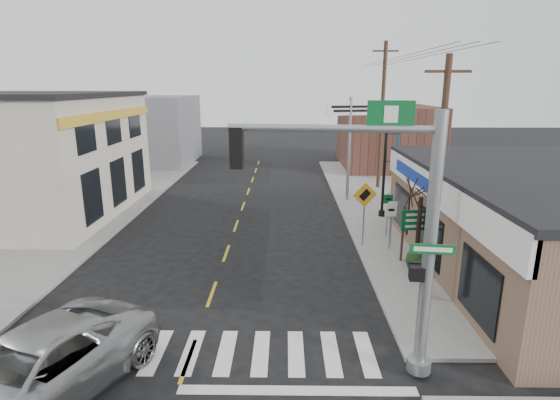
{
  "coord_description": "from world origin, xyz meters",
  "views": [
    {
      "loc": [
        2.69,
        -10.53,
        7.38
      ],
      "look_at": [
        2.46,
        6.9,
        2.8
      ],
      "focal_mm": 28.0,
      "sensor_mm": 36.0,
      "label": 1
    }
  ],
  "objects_px": {
    "guide_sign": "(417,225)",
    "bare_tree": "(422,185)",
    "utility_pole_near": "(438,180)",
    "dance_center_sign": "(350,123)",
    "suv": "(30,372)",
    "traffic_signal_pole": "(398,221)",
    "fire_hydrant": "(425,257)",
    "lamp_post": "(386,157)",
    "utility_pole_far": "(382,115)"
  },
  "relations": [
    {
      "from": "suv",
      "to": "utility_pole_far",
      "type": "height_order",
      "value": "utility_pole_far"
    },
    {
      "from": "lamp_post",
      "to": "guide_sign",
      "type": "bearing_deg",
      "value": -108.04
    },
    {
      "from": "suv",
      "to": "fire_hydrant",
      "type": "xyz_separation_m",
      "value": [
        11.77,
        8.19,
        -0.4
      ]
    },
    {
      "from": "guide_sign",
      "to": "lamp_post",
      "type": "relative_size",
      "value": 0.41
    },
    {
      "from": "suv",
      "to": "bare_tree",
      "type": "bearing_deg",
      "value": 59.26
    },
    {
      "from": "dance_center_sign",
      "to": "utility_pole_far",
      "type": "xyz_separation_m",
      "value": [
        2.76,
        3.68,
        0.27
      ]
    },
    {
      "from": "traffic_signal_pole",
      "to": "fire_hydrant",
      "type": "relative_size",
      "value": 10.6
    },
    {
      "from": "fire_hydrant",
      "to": "bare_tree",
      "type": "xyz_separation_m",
      "value": [
        -0.33,
        0.19,
        3.04
      ]
    },
    {
      "from": "traffic_signal_pole",
      "to": "guide_sign",
      "type": "relative_size",
      "value": 2.84
    },
    {
      "from": "traffic_signal_pole",
      "to": "guide_sign",
      "type": "bearing_deg",
      "value": 75.89
    },
    {
      "from": "utility_pole_near",
      "to": "utility_pole_far",
      "type": "relative_size",
      "value": 0.8
    },
    {
      "from": "suv",
      "to": "guide_sign",
      "type": "relative_size",
      "value": 2.62
    },
    {
      "from": "lamp_post",
      "to": "utility_pole_near",
      "type": "xyz_separation_m",
      "value": [
        -0.51,
        -9.82,
        0.8
      ]
    },
    {
      "from": "bare_tree",
      "to": "suv",
      "type": "bearing_deg",
      "value": -143.78
    },
    {
      "from": "guide_sign",
      "to": "dance_center_sign",
      "type": "xyz_separation_m",
      "value": [
        -1.46,
        10.38,
        3.36
      ]
    },
    {
      "from": "dance_center_sign",
      "to": "bare_tree",
      "type": "xyz_separation_m",
      "value": [
        1.44,
        -10.7,
        -1.57
      ]
    },
    {
      "from": "fire_hydrant",
      "to": "utility_pole_near",
      "type": "relative_size",
      "value": 0.08
    },
    {
      "from": "guide_sign",
      "to": "bare_tree",
      "type": "bearing_deg",
      "value": -100.7
    },
    {
      "from": "utility_pole_near",
      "to": "traffic_signal_pole",
      "type": "bearing_deg",
      "value": -116.12
    },
    {
      "from": "dance_center_sign",
      "to": "bare_tree",
      "type": "relative_size",
      "value": 1.52
    },
    {
      "from": "traffic_signal_pole",
      "to": "guide_sign",
      "type": "distance_m",
      "value": 8.35
    },
    {
      "from": "fire_hydrant",
      "to": "bare_tree",
      "type": "bearing_deg",
      "value": 149.52
    },
    {
      "from": "fire_hydrant",
      "to": "lamp_post",
      "type": "xyz_separation_m",
      "value": [
        -0.24,
        7.12,
        3.06
      ]
    },
    {
      "from": "suv",
      "to": "utility_pole_near",
      "type": "bearing_deg",
      "value": 49.5
    },
    {
      "from": "fire_hydrant",
      "to": "bare_tree",
      "type": "distance_m",
      "value": 3.06
    },
    {
      "from": "suv",
      "to": "lamp_post",
      "type": "xyz_separation_m",
      "value": [
        11.53,
        15.3,
        2.65
      ]
    },
    {
      "from": "lamp_post",
      "to": "utility_pole_far",
      "type": "height_order",
      "value": "utility_pole_far"
    },
    {
      "from": "suv",
      "to": "guide_sign",
      "type": "distance_m",
      "value": 14.42
    },
    {
      "from": "dance_center_sign",
      "to": "utility_pole_far",
      "type": "distance_m",
      "value": 4.61
    },
    {
      "from": "guide_sign",
      "to": "fire_hydrant",
      "type": "xyz_separation_m",
      "value": [
        0.3,
        -0.51,
        -1.24
      ]
    },
    {
      "from": "lamp_post",
      "to": "dance_center_sign",
      "type": "bearing_deg",
      "value": 94.48
    },
    {
      "from": "dance_center_sign",
      "to": "utility_pole_near",
      "type": "bearing_deg",
      "value": -95.95
    },
    {
      "from": "utility_pole_far",
      "to": "fire_hydrant",
      "type": "bearing_deg",
      "value": -94.97
    },
    {
      "from": "utility_pole_far",
      "to": "bare_tree",
      "type": "bearing_deg",
      "value": -96.32
    },
    {
      "from": "fire_hydrant",
      "to": "dance_center_sign",
      "type": "xyz_separation_m",
      "value": [
        -1.76,
        10.89,
        4.61
      ]
    },
    {
      "from": "suv",
      "to": "traffic_signal_pole",
      "type": "bearing_deg",
      "value": 31.31
    },
    {
      "from": "fire_hydrant",
      "to": "lamp_post",
      "type": "bearing_deg",
      "value": 91.92
    },
    {
      "from": "guide_sign",
      "to": "utility_pole_near",
      "type": "relative_size",
      "value": 0.3
    },
    {
      "from": "traffic_signal_pole",
      "to": "bare_tree",
      "type": "relative_size",
      "value": 1.61
    },
    {
      "from": "traffic_signal_pole",
      "to": "lamp_post",
      "type": "distance_m",
      "value": 14.36
    },
    {
      "from": "traffic_signal_pole",
      "to": "lamp_post",
      "type": "xyz_separation_m",
      "value": [
        2.89,
        14.05,
        -0.71
      ]
    },
    {
      "from": "suv",
      "to": "utility_pole_far",
      "type": "xyz_separation_m",
      "value": [
        12.77,
        22.76,
        4.48
      ]
    },
    {
      "from": "suv",
      "to": "traffic_signal_pole",
      "type": "height_order",
      "value": "traffic_signal_pole"
    },
    {
      "from": "dance_center_sign",
      "to": "bare_tree",
      "type": "height_order",
      "value": "dance_center_sign"
    },
    {
      "from": "lamp_post",
      "to": "utility_pole_near",
      "type": "relative_size",
      "value": 0.72
    },
    {
      "from": "bare_tree",
      "to": "utility_pole_far",
      "type": "distance_m",
      "value": 14.56
    },
    {
      "from": "dance_center_sign",
      "to": "utility_pole_near",
      "type": "xyz_separation_m",
      "value": [
        1.01,
        -13.6,
        -0.75
      ]
    },
    {
      "from": "guide_sign",
      "to": "fire_hydrant",
      "type": "bearing_deg",
      "value": -65.28
    },
    {
      "from": "guide_sign",
      "to": "dance_center_sign",
      "type": "distance_m",
      "value": 11.01
    },
    {
      "from": "suv",
      "to": "bare_tree",
      "type": "xyz_separation_m",
      "value": [
        11.44,
        8.38,
        2.63
      ]
    }
  ]
}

